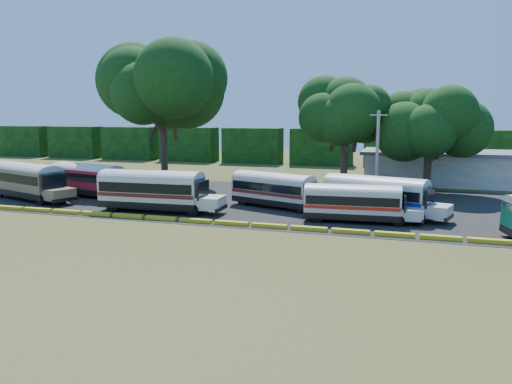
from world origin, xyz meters
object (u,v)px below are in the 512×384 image
(bus_cream_west, at_px, (154,188))
(tree_west, at_px, (162,85))
(bus_red, at_px, (89,178))
(bus_white_red, at_px, (355,201))
(bus_beige, at_px, (28,179))

(bus_cream_west, xyz_separation_m, tree_west, (-6.85, 14.92, 9.67))
(bus_red, height_order, bus_cream_west, bus_cream_west)
(bus_white_red, bearing_deg, bus_beige, 174.21)
(bus_red, height_order, tree_west, tree_west)
(bus_red, xyz_separation_m, tree_west, (3.45, 9.79, 9.76))
(bus_cream_west, bearing_deg, tree_west, 112.21)
(bus_beige, distance_m, tree_west, 18.18)
(bus_beige, bearing_deg, bus_red, 54.43)
(bus_red, bearing_deg, bus_cream_west, -12.34)
(bus_beige, bearing_deg, tree_west, 76.90)
(bus_cream_west, height_order, tree_west, tree_west)
(bus_cream_west, relative_size, bus_white_red, 1.21)
(bus_beige, height_order, bus_white_red, bus_beige)
(bus_red, relative_size, bus_white_red, 1.16)
(bus_cream_west, xyz_separation_m, bus_white_red, (17.05, 0.92, -0.36))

